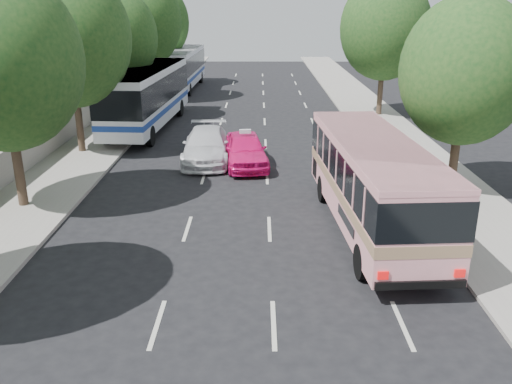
{
  "coord_description": "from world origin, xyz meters",
  "views": [
    {
      "loc": [
        0.63,
        -13.59,
        7.6
      ],
      "look_at": [
        0.53,
        3.37,
        1.6
      ],
      "focal_mm": 38.0,
      "sensor_mm": 36.0,
      "label": 1
    }
  ],
  "objects_px": {
    "pink_taxi": "(245,150)",
    "tour_coach_rear": "(183,65)",
    "pink_bus": "(373,176)",
    "white_pickup": "(206,145)",
    "tour_coach_front": "(147,92)"
  },
  "relations": [
    {
      "from": "pink_taxi",
      "to": "white_pickup",
      "type": "relative_size",
      "value": 0.87
    },
    {
      "from": "pink_taxi",
      "to": "tour_coach_front",
      "type": "relative_size",
      "value": 0.38
    },
    {
      "from": "white_pickup",
      "to": "pink_taxi",
      "type": "bearing_deg",
      "value": -25.87
    },
    {
      "from": "white_pickup",
      "to": "tour_coach_rear",
      "type": "height_order",
      "value": "tour_coach_rear"
    },
    {
      "from": "tour_coach_rear",
      "to": "white_pickup",
      "type": "bearing_deg",
      "value": -78.36
    },
    {
      "from": "white_pickup",
      "to": "tour_coach_rear",
      "type": "distance_m",
      "value": 24.23
    },
    {
      "from": "white_pickup",
      "to": "tour_coach_rear",
      "type": "bearing_deg",
      "value": 98.26
    },
    {
      "from": "pink_taxi",
      "to": "tour_coach_rear",
      "type": "xyz_separation_m",
      "value": [
        -6.27,
        24.68,
        1.31
      ]
    },
    {
      "from": "pink_bus",
      "to": "white_pickup",
      "type": "bearing_deg",
      "value": 123.13
    },
    {
      "from": "pink_taxi",
      "to": "tour_coach_rear",
      "type": "height_order",
      "value": "tour_coach_rear"
    },
    {
      "from": "pink_taxi",
      "to": "tour_coach_rear",
      "type": "bearing_deg",
      "value": 96.83
    },
    {
      "from": "tour_coach_rear",
      "to": "pink_taxi",
      "type": "bearing_deg",
      "value": -74.35
    },
    {
      "from": "pink_bus",
      "to": "white_pickup",
      "type": "distance_m",
      "value": 10.93
    },
    {
      "from": "white_pickup",
      "to": "tour_coach_front",
      "type": "xyz_separation_m",
      "value": [
        -4.3,
        7.33,
        1.46
      ]
    },
    {
      "from": "pink_taxi",
      "to": "tour_coach_front",
      "type": "bearing_deg",
      "value": 119.97
    }
  ]
}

